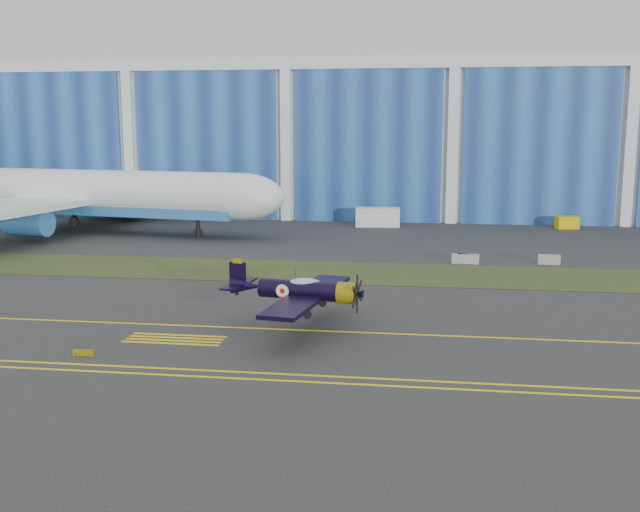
# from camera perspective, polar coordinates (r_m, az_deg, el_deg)

# --- Properties ---
(ground) EXTENTS (260.00, 260.00, 0.00)m
(ground) POSITION_cam_1_polar(r_m,az_deg,el_deg) (51.91, 11.32, -4.55)
(ground) COLOR #323232
(ground) RESTS_ON ground
(grass_median) EXTENTS (260.00, 10.00, 0.02)m
(grass_median) POSITION_cam_1_polar(r_m,az_deg,el_deg) (65.54, 10.70, -1.48)
(grass_median) COLOR #475128
(grass_median) RESTS_ON ground
(hangar) EXTENTS (220.00, 45.70, 30.00)m
(hangar) POSITION_cam_1_polar(r_m,az_deg,el_deg) (122.04, 9.81, 10.83)
(hangar) COLOR silver
(hangar) RESTS_ON ground
(taxiway_centreline) EXTENTS (200.00, 0.20, 0.02)m
(taxiway_centreline) POSITION_cam_1_polar(r_m,az_deg,el_deg) (47.09, 11.64, -6.05)
(taxiway_centreline) COLOR yellow
(taxiway_centreline) RESTS_ON ground
(edge_line_near) EXTENTS (80.00, 0.20, 0.02)m
(edge_line_near) POSITION_cam_1_polar(r_m,az_deg,el_deg) (38.06, 12.46, -9.98)
(edge_line_near) COLOR yellow
(edge_line_near) RESTS_ON ground
(edge_line_far) EXTENTS (80.00, 0.20, 0.02)m
(edge_line_far) POSITION_cam_1_polar(r_m,az_deg,el_deg) (39.00, 12.36, -9.48)
(edge_line_far) COLOR yellow
(edge_line_far) RESTS_ON ground
(hold_short_ladder) EXTENTS (6.00, 2.40, 0.02)m
(hold_short_ladder) POSITION_cam_1_polar(r_m,az_deg,el_deg) (46.50, -10.99, -6.24)
(hold_short_ladder) COLOR yellow
(hold_short_ladder) RESTS_ON ground
(guard_board_left) EXTENTS (1.20, 0.15, 0.35)m
(guard_board_left) POSITION_cam_1_polar(r_m,az_deg,el_deg) (44.50, -17.56, -7.05)
(guard_board_left) COLOR yellow
(guard_board_left) RESTS_ON ground
(warbird) EXTENTS (11.65, 13.37, 3.55)m
(warbird) POSITION_cam_1_polar(r_m,az_deg,el_deg) (47.13, -1.56, -2.60)
(warbird) COLOR black
(warbird) RESTS_ON ground
(jetliner) EXTENTS (68.93, 61.27, 21.37)m
(jetliner) POSITION_cam_1_polar(r_m,az_deg,el_deg) (95.72, -18.63, 8.17)
(jetliner) COLOR silver
(jetliner) RESTS_ON ground
(shipping_container) EXTENTS (5.73, 2.69, 2.41)m
(shipping_container) POSITION_cam_1_polar(r_m,az_deg,el_deg) (95.83, 4.41, 2.98)
(shipping_container) COLOR silver
(shipping_container) RESTS_ON ground
(tug) EXTENTS (2.88, 2.09, 1.54)m
(tug) POSITION_cam_1_polar(r_m,az_deg,el_deg) (98.66, 18.30, 2.44)
(tug) COLOR #DAB405
(tug) RESTS_ON ground
(cart) EXTENTS (2.11, 1.58, 1.13)m
(cart) POSITION_cam_1_polar(r_m,az_deg,el_deg) (110.80, -22.95, 2.83)
(cart) COLOR white
(cart) RESTS_ON ground
(barrier_a) EXTENTS (2.06, 0.86, 0.90)m
(barrier_a) POSITION_cam_1_polar(r_m,az_deg,el_deg) (71.50, 10.78, -0.18)
(barrier_a) COLOR gray
(barrier_a) RESTS_ON ground
(barrier_b) EXTENTS (2.06, 0.83, 0.90)m
(barrier_b) POSITION_cam_1_polar(r_m,az_deg,el_deg) (71.37, 11.23, -0.21)
(barrier_b) COLOR #93A093
(barrier_b) RESTS_ON ground
(barrier_c) EXTENTS (2.02, 0.68, 0.90)m
(barrier_c) POSITION_cam_1_polar(r_m,az_deg,el_deg) (72.84, 17.05, -0.26)
(barrier_c) COLOR gray
(barrier_c) RESTS_ON ground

